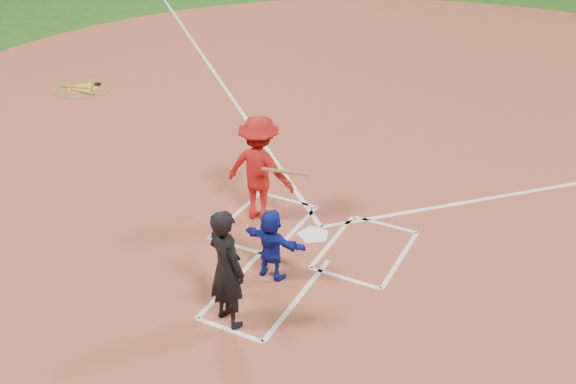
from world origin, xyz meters
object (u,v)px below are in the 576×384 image
at_px(catcher, 271,244).
at_px(home_plate, 314,235).
at_px(batter_at_plate, 259,169).
at_px(on_deck_circle, 83,88).
at_px(umpire, 226,269).

bearing_deg(catcher, home_plate, -88.33).
bearing_deg(batter_at_plate, catcher, -54.99).
relative_size(home_plate, batter_at_plate, 0.30).
xyz_separation_m(home_plate, catcher, (-0.08, -1.38, 0.59)).
xyz_separation_m(on_deck_circle, umpire, (8.90, -6.55, 0.91)).
xyz_separation_m(catcher, batter_at_plate, (-1.05, 1.50, 0.39)).
xyz_separation_m(on_deck_circle, batter_at_plate, (7.87, -3.80, 0.98)).
bearing_deg(batter_at_plate, on_deck_circle, 154.20).
height_order(on_deck_circle, umpire, umpire).
relative_size(home_plate, umpire, 0.33).
relative_size(home_plate, on_deck_circle, 0.35).
height_order(catcher, umpire, umpire).
relative_size(on_deck_circle, umpire, 0.93).
bearing_deg(on_deck_circle, batter_at_plate, -25.80).
bearing_deg(home_plate, on_deck_circle, -23.56).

